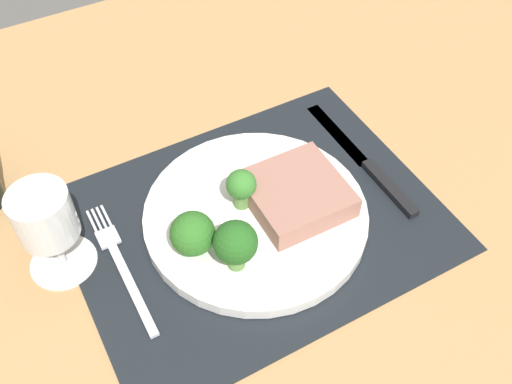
{
  "coord_description": "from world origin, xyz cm",
  "views": [
    {
      "loc": [
        -20.9,
        -38.11,
        56.41
      ],
      "look_at": [
        1.47,
        2.59,
        1.9
      ],
      "focal_mm": 41.47,
      "sensor_mm": 36.0,
      "label": 1
    }
  ],
  "objects_px": {
    "plate": "(256,215)",
    "fork": "(121,265)",
    "wine_glass": "(46,221)",
    "steak": "(296,194)",
    "knife": "(369,165)"
  },
  "relations": [
    {
      "from": "plate",
      "to": "steak",
      "type": "relative_size",
      "value": 2.45
    },
    {
      "from": "fork",
      "to": "wine_glass",
      "type": "xyz_separation_m",
      "value": [
        -0.06,
        0.04,
        0.07
      ]
    },
    {
      "from": "plate",
      "to": "wine_glass",
      "type": "xyz_separation_m",
      "value": [
        -0.22,
        0.05,
        0.07
      ]
    },
    {
      "from": "steak",
      "to": "knife",
      "type": "distance_m",
      "value": 0.12
    },
    {
      "from": "wine_glass",
      "to": "fork",
      "type": "bearing_deg",
      "value": -34.91
    },
    {
      "from": "plate",
      "to": "wine_glass",
      "type": "bearing_deg",
      "value": 166.52
    },
    {
      "from": "plate",
      "to": "steak",
      "type": "xyz_separation_m",
      "value": [
        0.05,
        -0.01,
        0.02
      ]
    },
    {
      "from": "plate",
      "to": "fork",
      "type": "distance_m",
      "value": 0.17
    },
    {
      "from": "plate",
      "to": "steak",
      "type": "distance_m",
      "value": 0.05
    },
    {
      "from": "steak",
      "to": "wine_glass",
      "type": "distance_m",
      "value": 0.28
    },
    {
      "from": "plate",
      "to": "wine_glass",
      "type": "distance_m",
      "value": 0.24
    },
    {
      "from": "steak",
      "to": "fork",
      "type": "height_order",
      "value": "steak"
    },
    {
      "from": "steak",
      "to": "fork",
      "type": "xyz_separation_m",
      "value": [
        -0.21,
        0.02,
        -0.03
      ]
    },
    {
      "from": "wine_glass",
      "to": "plate",
      "type": "bearing_deg",
      "value": -13.48
    },
    {
      "from": "fork",
      "to": "wine_glass",
      "type": "height_order",
      "value": "wine_glass"
    }
  ]
}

